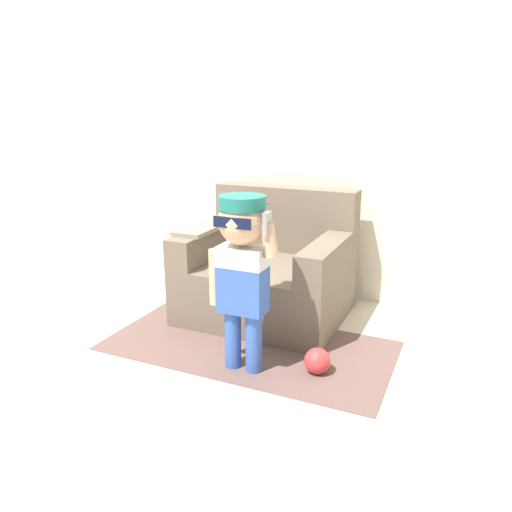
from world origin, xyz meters
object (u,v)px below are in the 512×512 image
side_table (177,252)px  toy_ball (317,361)px  armchair (269,272)px  person_child (242,257)px

side_table → toy_ball: 1.77m
toy_ball → armchair: bearing=130.3°
armchair → person_child: size_ratio=1.10×
armchair → toy_ball: bearing=-49.7°
person_child → toy_ball: (0.42, 0.13, -0.61)m
armchair → side_table: bearing=169.9°
side_table → person_child: bearing=-42.6°
person_child → armchair: bearing=102.9°
armchair → person_child: 0.95m
person_child → side_table: bearing=137.4°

